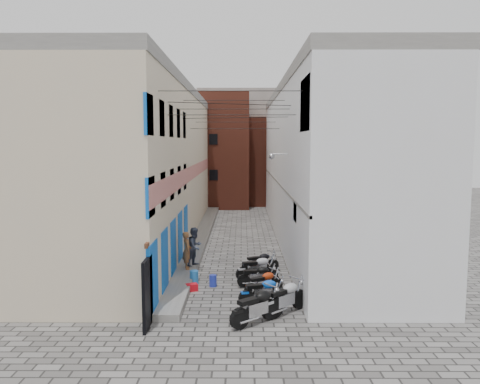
{
  "coord_description": "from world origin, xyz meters",
  "views": [
    {
      "loc": [
        0.4,
        -14.38,
        5.72
      ],
      "look_at": [
        0.29,
        11.37,
        3.0
      ],
      "focal_mm": 35.0,
      "sensor_mm": 36.0,
      "label": 1
    }
  ],
  "objects_px": {
    "motorcycle_c": "(264,290)",
    "motorcycle_d": "(264,282)",
    "person_b": "(195,247)",
    "water_jug_far": "(194,277)",
    "motorcycle_e": "(258,275)",
    "person_a": "(187,250)",
    "motorcycle_b": "(285,296)",
    "motorcycle_g": "(260,261)",
    "motorcycle_f": "(258,267)",
    "red_crate": "(192,287)",
    "motorcycle_a": "(258,304)",
    "water_jug_near": "(213,281)"
  },
  "relations": [
    {
      "from": "motorcycle_b",
      "to": "water_jug_far",
      "type": "bearing_deg",
      "value": -177.28
    },
    {
      "from": "motorcycle_f",
      "to": "motorcycle_b",
      "type": "bearing_deg",
      "value": -9.1
    },
    {
      "from": "motorcycle_c",
      "to": "motorcycle_g",
      "type": "distance_m",
      "value": 4.14
    },
    {
      "from": "water_jug_far",
      "to": "motorcycle_e",
      "type": "bearing_deg",
      "value": -8.22
    },
    {
      "from": "motorcycle_f",
      "to": "water_jug_near",
      "type": "bearing_deg",
      "value": -83.58
    },
    {
      "from": "motorcycle_f",
      "to": "motorcycle_g",
      "type": "xyz_separation_m",
      "value": [
        0.15,
        1.1,
        -0.05
      ]
    },
    {
      "from": "motorcycle_c",
      "to": "water_jug_far",
      "type": "bearing_deg",
      "value": -147.34
    },
    {
      "from": "motorcycle_e",
      "to": "person_b",
      "type": "relative_size",
      "value": 0.99
    },
    {
      "from": "motorcycle_c",
      "to": "person_b",
      "type": "height_order",
      "value": "person_b"
    },
    {
      "from": "motorcycle_b",
      "to": "water_jug_near",
      "type": "relative_size",
      "value": 4.63
    },
    {
      "from": "person_b",
      "to": "red_crate",
      "type": "xyz_separation_m",
      "value": [
        0.15,
        -2.83,
        -0.98
      ]
    },
    {
      "from": "motorcycle_a",
      "to": "motorcycle_b",
      "type": "xyz_separation_m",
      "value": [
        0.96,
        0.83,
        -0.0
      ]
    },
    {
      "from": "person_a",
      "to": "water_jug_far",
      "type": "relative_size",
      "value": 2.97
    },
    {
      "from": "motorcycle_c",
      "to": "motorcycle_a",
      "type": "bearing_deg",
      "value": -24.3
    },
    {
      "from": "motorcycle_a",
      "to": "motorcycle_b",
      "type": "distance_m",
      "value": 1.27
    },
    {
      "from": "motorcycle_b",
      "to": "water_jug_far",
      "type": "height_order",
      "value": "motorcycle_b"
    },
    {
      "from": "motorcycle_b",
      "to": "motorcycle_f",
      "type": "height_order",
      "value": "motorcycle_b"
    },
    {
      "from": "person_a",
      "to": "water_jug_near",
      "type": "xyz_separation_m",
      "value": [
        1.24,
        -1.73,
        -0.83
      ]
    },
    {
      "from": "motorcycle_d",
      "to": "water_jug_near",
      "type": "height_order",
      "value": "motorcycle_d"
    },
    {
      "from": "motorcycle_e",
      "to": "person_a",
      "type": "distance_m",
      "value": 3.58
    },
    {
      "from": "person_b",
      "to": "motorcycle_e",
      "type": "bearing_deg",
      "value": -99.97
    },
    {
      "from": "red_crate",
      "to": "person_b",
      "type": "bearing_deg",
      "value": 93.04
    },
    {
      "from": "motorcycle_d",
      "to": "motorcycle_e",
      "type": "xyz_separation_m",
      "value": [
        -0.18,
        0.99,
        -0.02
      ]
    },
    {
      "from": "motorcycle_a",
      "to": "person_b",
      "type": "distance_m",
      "value": 6.66
    },
    {
      "from": "person_a",
      "to": "motorcycle_b",
      "type": "bearing_deg",
      "value": -154.38
    },
    {
      "from": "motorcycle_g",
      "to": "person_b",
      "type": "distance_m",
      "value": 2.98
    },
    {
      "from": "person_b",
      "to": "water_jug_near",
      "type": "distance_m",
      "value": 2.6
    },
    {
      "from": "motorcycle_e",
      "to": "motorcycle_g",
      "type": "relative_size",
      "value": 0.96
    },
    {
      "from": "motorcycle_g",
      "to": "red_crate",
      "type": "distance_m",
      "value": 3.81
    },
    {
      "from": "motorcycle_c",
      "to": "motorcycle_d",
      "type": "distance_m",
      "value": 1.06
    },
    {
      "from": "motorcycle_e",
      "to": "water_jug_near",
      "type": "distance_m",
      "value": 1.83
    },
    {
      "from": "water_jug_far",
      "to": "motorcycle_a",
      "type": "bearing_deg",
      "value": -59.6
    },
    {
      "from": "motorcycle_b",
      "to": "person_b",
      "type": "relative_size",
      "value": 1.25
    },
    {
      "from": "motorcycle_e",
      "to": "person_a",
      "type": "height_order",
      "value": "person_a"
    },
    {
      "from": "motorcycle_f",
      "to": "person_a",
      "type": "xyz_separation_m",
      "value": [
        -3.06,
        0.8,
        0.5
      ]
    },
    {
      "from": "motorcycle_e",
      "to": "water_jug_far",
      "type": "relative_size",
      "value": 3.1
    },
    {
      "from": "motorcycle_g",
      "to": "water_jug_far",
      "type": "height_order",
      "value": "motorcycle_g"
    },
    {
      "from": "motorcycle_f",
      "to": "person_b",
      "type": "distance_m",
      "value": 3.12
    },
    {
      "from": "person_b",
      "to": "water_jug_far",
      "type": "height_order",
      "value": "person_b"
    },
    {
      "from": "water_jug_far",
      "to": "motorcycle_c",
      "type": "bearing_deg",
      "value": -41.8
    },
    {
      "from": "motorcycle_c",
      "to": "motorcycle_f",
      "type": "height_order",
      "value": "motorcycle_f"
    },
    {
      "from": "motorcycle_f",
      "to": "red_crate",
      "type": "bearing_deg",
      "value": -80.76
    },
    {
      "from": "motorcycle_f",
      "to": "person_b",
      "type": "bearing_deg",
      "value": -136.32
    },
    {
      "from": "motorcycle_d",
      "to": "motorcycle_f",
      "type": "height_order",
      "value": "motorcycle_f"
    },
    {
      "from": "motorcycle_d",
      "to": "motorcycle_f",
      "type": "distance_m",
      "value": 1.98
    },
    {
      "from": "motorcycle_a",
      "to": "red_crate",
      "type": "distance_m",
      "value": 4.13
    },
    {
      "from": "motorcycle_c",
      "to": "motorcycle_g",
      "type": "bearing_deg",
      "value": 163.82
    },
    {
      "from": "motorcycle_g",
      "to": "red_crate",
      "type": "xyz_separation_m",
      "value": [
        -2.76,
        -2.59,
        -0.38
      ]
    },
    {
      "from": "person_b",
      "to": "red_crate",
      "type": "bearing_deg",
      "value": -146.73
    },
    {
      "from": "motorcycle_a",
      "to": "motorcycle_d",
      "type": "bearing_deg",
      "value": 134.35
    }
  ]
}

